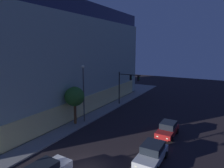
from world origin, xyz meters
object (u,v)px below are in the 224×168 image
Objects in this scene: street_lamp_sidewalk at (83,87)px; car_silver at (152,153)px; modern_building at (38,57)px; sidewalk_tree at (75,97)px; traffic_light_far_corner at (127,82)px; car_red at (168,129)px.

car_silver is (-4.93, -11.53, -4.30)m from street_lamp_sidewalk.
modern_building is 6.92× the size of sidewalk_tree.
sidewalk_tree is (-5.92, -13.69, -4.67)m from modern_building.
modern_building is at bearing 110.43° from traffic_light_far_corner.
sidewalk_tree is 12.98m from car_silver.
sidewalk_tree is (-1.30, 0.54, -1.20)m from street_lamp_sidewalk.
street_lamp_sidewalk is 1.54× the size of sidewalk_tree.
street_lamp_sidewalk is 12.27m from car_red.
modern_building is at bearing 82.88° from car_red.
modern_building reaches higher than car_red.
modern_building is 6.02× the size of traffic_light_far_corner.
sidewalk_tree is at bearing -113.39° from modern_building.
car_red is at bearing 1.28° from car_silver.
sidewalk_tree is 1.13× the size of car_silver.
traffic_light_far_corner is 1.29× the size of car_silver.
sidewalk_tree is (-11.85, 2.22, -0.42)m from traffic_light_far_corner.
sidewalk_tree is 1.22× the size of car_red.
car_red is at bearing -133.23° from traffic_light_far_corner.
sidewalk_tree is 12.63m from car_red.
traffic_light_far_corner is 1.40× the size of car_red.
street_lamp_sidewalk is at bearing -108.01° from modern_building.
car_silver is (-15.49, -9.85, -3.52)m from traffic_light_far_corner.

